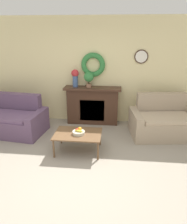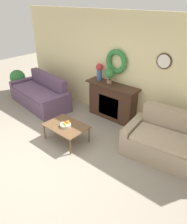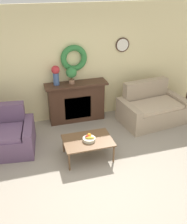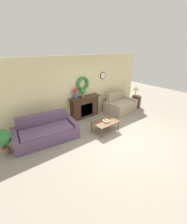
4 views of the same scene
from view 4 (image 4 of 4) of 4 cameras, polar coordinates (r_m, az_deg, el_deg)
ground_plane at (r=5.45m, az=11.16°, el=-10.27°), size 16.00×16.00×0.00m
wall_back at (r=6.70m, az=-4.68°, el=9.35°), size 6.80×0.20×2.70m
fireplace at (r=6.82m, az=-3.32°, el=2.02°), size 1.46×0.41×0.98m
couch_left at (r=5.43m, az=-17.62°, el=-7.26°), size 2.18×1.18×0.89m
loveseat_right at (r=7.58m, az=10.06°, el=2.51°), size 1.63×1.14×0.94m
coffee_table at (r=5.70m, az=4.45°, el=-3.99°), size 0.94×0.66×0.40m
fruit_bowl at (r=5.66m, az=4.76°, el=-3.32°), size 0.25×0.25×0.12m
side_table_by_loveseat at (r=8.36m, az=15.92°, el=3.89°), size 0.48×0.48×0.62m
table_lamp at (r=8.14m, az=15.94°, el=8.56°), size 0.30×0.30×0.50m
vase_on_mantel_left at (r=6.35m, az=-6.86°, el=7.38°), size 0.19×0.19×0.45m
potted_plant_on_mantel at (r=6.52m, az=-4.10°, el=7.75°), size 0.25×0.25×0.39m
potted_plant_floor_by_couch at (r=5.18m, az=-31.32°, el=-8.69°), size 0.50×0.50×0.81m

